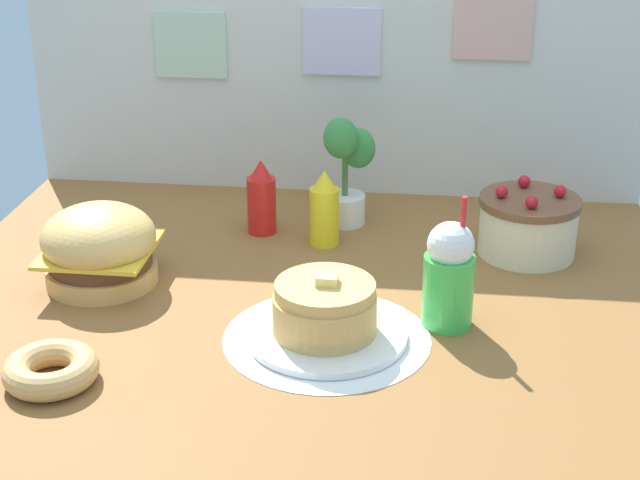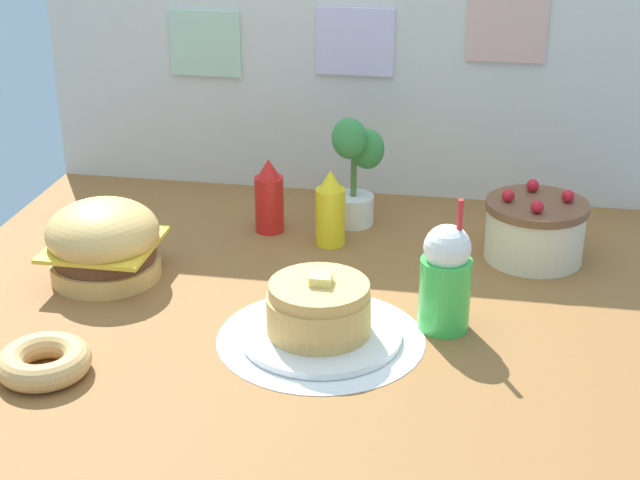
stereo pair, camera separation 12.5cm
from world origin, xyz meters
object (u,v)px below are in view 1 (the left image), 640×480
at_px(mustard_bottle, 324,210).
at_px(donut_pink_glaze, 51,369).
at_px(burger, 99,247).
at_px(pancake_stack, 325,314).
at_px(ketchup_bottle, 261,199).
at_px(potted_plant, 346,166).
at_px(layer_cake, 528,225).
at_px(cream_soda_cup, 449,275).

height_order(mustard_bottle, donut_pink_glaze, mustard_bottle).
height_order(burger, donut_pink_glaze, burger).
xyz_separation_m(pancake_stack, ketchup_bottle, (-0.26, 0.62, 0.04)).
xyz_separation_m(pancake_stack, potted_plant, (-0.02, 0.72, 0.12)).
relative_size(donut_pink_glaze, potted_plant, 0.61).
bearing_deg(donut_pink_glaze, layer_cake, 36.87).
xyz_separation_m(layer_cake, potted_plant, (-0.53, 0.16, 0.10)).
distance_m(cream_soda_cup, donut_pink_glaze, 0.94).
bearing_deg(mustard_bottle, cream_soda_cup, -51.56).
bearing_deg(burger, potted_plant, 38.81).
distance_m(layer_cake, potted_plant, 0.56).
height_order(burger, layer_cake, burger).
distance_m(ketchup_bottle, potted_plant, 0.27).
xyz_separation_m(mustard_bottle, donut_pink_glaze, (-0.51, -0.81, -0.07)).
distance_m(burger, ketchup_bottle, 0.53).
relative_size(ketchup_bottle, donut_pink_glaze, 1.08).
bearing_deg(donut_pink_glaze, potted_plant, 60.48).
bearing_deg(layer_cake, cream_soda_cup, -116.82).
relative_size(ketchup_bottle, mustard_bottle, 1.00).
relative_size(cream_soda_cup, potted_plant, 0.98).
bearing_deg(mustard_bottle, layer_cake, 0.03).
distance_m(layer_cake, cream_soda_cup, 0.50).
xyz_separation_m(pancake_stack, mustard_bottle, (-0.07, 0.55, 0.04)).
bearing_deg(cream_soda_cup, mustard_bottle, 128.44).
relative_size(burger, ketchup_bottle, 1.33).
height_order(layer_cake, potted_plant, potted_plant).
bearing_deg(donut_pink_glaze, mustard_bottle, 58.01).
bearing_deg(mustard_bottle, donut_pink_glaze, -121.99).
bearing_deg(layer_cake, pancake_stack, -132.64).
xyz_separation_m(layer_cake, mustard_bottle, (-0.57, -0.00, 0.02)).
xyz_separation_m(mustard_bottle, potted_plant, (0.05, 0.16, 0.08)).
xyz_separation_m(ketchup_bottle, mustard_bottle, (0.19, -0.06, 0.00)).
bearing_deg(donut_pink_glaze, cream_soda_cup, 23.24).
height_order(mustard_bottle, potted_plant, potted_plant).
xyz_separation_m(burger, cream_soda_cup, (0.91, -0.12, 0.03)).
height_order(ketchup_bottle, donut_pink_glaze, ketchup_bottle).
bearing_deg(cream_soda_cup, donut_pink_glaze, -156.76).
bearing_deg(ketchup_bottle, burger, -133.33).
distance_m(burger, layer_cake, 1.18).
xyz_separation_m(layer_cake, donut_pink_glaze, (-1.08, -0.81, -0.05)).
bearing_deg(cream_soda_cup, ketchup_bottle, 137.10).
distance_m(burger, donut_pink_glaze, 0.50).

